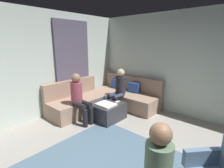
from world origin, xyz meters
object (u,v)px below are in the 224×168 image
at_px(person_on_couch_back, 118,89).
at_px(sectional_couch, 106,99).
at_px(coffee_mug, 105,98).
at_px(person_on_couch_side, 79,96).
at_px(ottoman, 106,111).
at_px(game_remote, 117,102).

bearing_deg(person_on_couch_back, sectional_couch, 7.52).
height_order(coffee_mug, person_on_couch_side, person_on_couch_side).
height_order(ottoman, game_remote, game_remote).
distance_m(game_remote, person_on_couch_side, 0.98).
height_order(sectional_couch, person_on_couch_side, person_on_couch_side).
relative_size(sectional_couch, ottoman, 3.36).
xyz_separation_m(coffee_mug, person_on_couch_back, (0.12, 0.41, 0.19)).
relative_size(person_on_couch_back, person_on_couch_side, 1.00).
xyz_separation_m(sectional_couch, person_on_couch_back, (0.42, 0.06, 0.38)).
height_order(coffee_mug, game_remote, coffee_mug).
xyz_separation_m(ottoman, person_on_couch_side, (-0.37, -0.56, 0.45)).
relative_size(sectional_couch, person_on_couch_side, 2.12).
bearing_deg(ottoman, person_on_couch_side, -123.43).
height_order(sectional_couch, person_on_couch_back, person_on_couch_back).
bearing_deg(sectional_couch, person_on_couch_back, 7.52).
bearing_deg(ottoman, sectional_couch, 133.71).
bearing_deg(person_on_couch_side, person_on_couch_back, 166.82).
relative_size(coffee_mug, game_remote, 0.63).
xyz_separation_m(ottoman, coffee_mug, (-0.22, 0.18, 0.26)).
height_order(coffee_mug, person_on_couch_back, person_on_couch_back).
relative_size(coffee_mug, person_on_couch_back, 0.08).
distance_m(person_on_couch_back, person_on_couch_side, 1.18).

